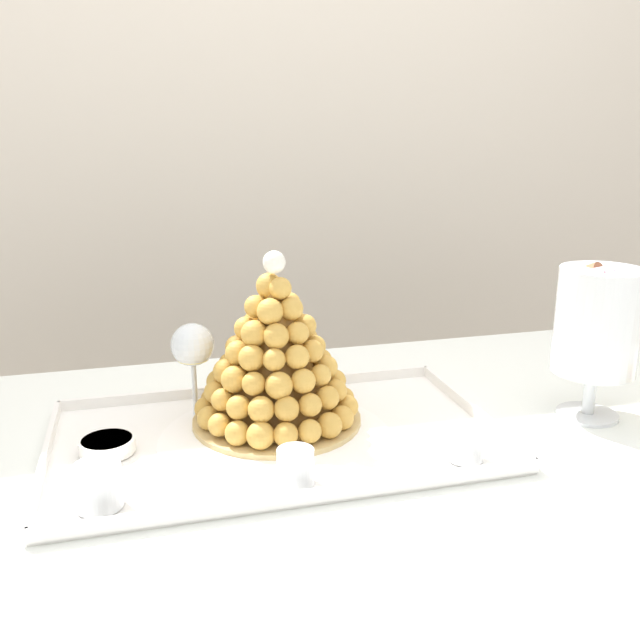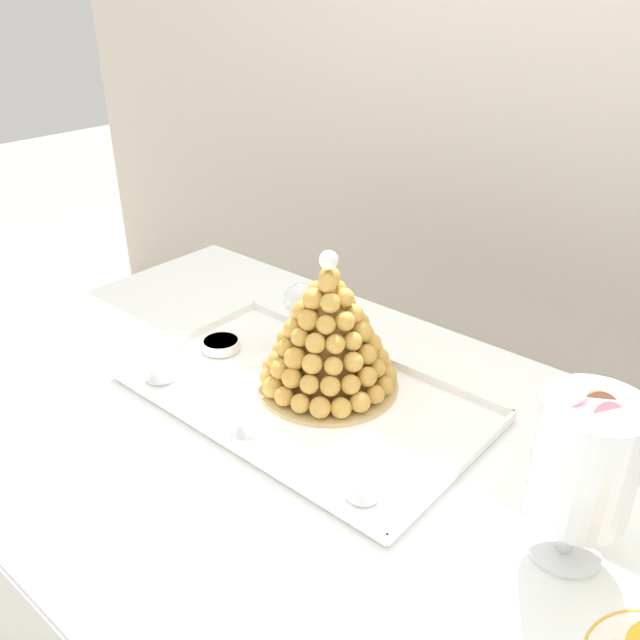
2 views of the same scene
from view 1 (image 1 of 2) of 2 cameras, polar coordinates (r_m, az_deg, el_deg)
The scene contains 10 objects.
backdrop_wall at distance 2.09m, azimuth -6.31°, elevation 16.10°, with size 4.80×0.10×2.50m, color silver.
buffet_table at distance 1.08m, azimuth 4.79°, elevation -15.44°, with size 1.74×0.98×0.78m.
serving_tray at distance 1.06m, azimuth -3.70°, elevation -9.79°, with size 0.67×0.39×0.02m.
croquembouche at distance 1.07m, azimuth -3.71°, elevation -3.17°, with size 0.27×0.27×0.28m.
dessert_cup_left at distance 0.92m, azimuth -17.95°, elevation -13.09°, with size 0.06×0.06×0.06m.
dessert_cup_mid_left at distance 0.92m, azimuth -2.05°, elevation -12.20°, with size 0.05×0.05×0.05m.
dessert_cup_centre at distance 1.01m, azimuth 12.01°, elevation -10.06°, with size 0.05×0.05×0.05m.
creme_brulee_ramekin at distance 1.06m, azimuth -17.27°, elevation -9.86°, with size 0.08×0.08×0.02m.
macaron_goblet at distance 1.18m, azimuth 22.08°, elevation -0.24°, with size 0.13×0.13×0.27m.
wine_glass at distance 1.11m, azimuth -10.55°, elevation -2.36°, with size 0.07×0.07×0.16m.
Camera 1 is at (-0.32, -0.87, 1.24)m, focal length 38.51 mm.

